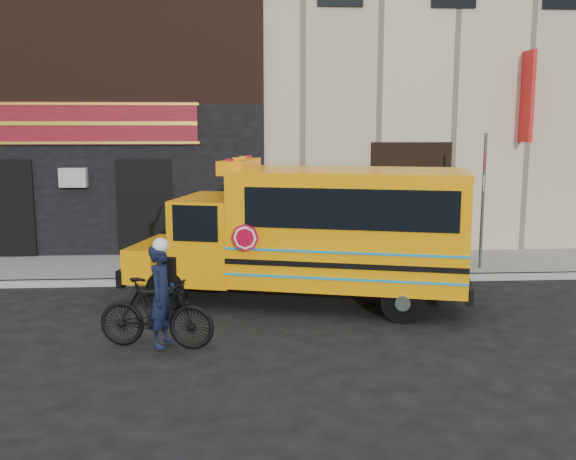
# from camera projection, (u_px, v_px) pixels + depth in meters

# --- Properties ---
(ground) EXTENTS (120.00, 120.00, 0.00)m
(ground) POSITION_uv_depth(u_px,v_px,m) (273.00, 316.00, 12.23)
(ground) COLOR black
(ground) RESTS_ON ground
(curb) EXTENTS (40.00, 0.20, 0.15)m
(curb) POSITION_uv_depth(u_px,v_px,m) (268.00, 280.00, 14.78)
(curb) COLOR #989993
(curb) RESTS_ON ground
(sidewalk) EXTENTS (40.00, 3.00, 0.15)m
(sidewalk) POSITION_uv_depth(u_px,v_px,m) (266.00, 266.00, 16.25)
(sidewalk) COLOR slate
(sidewalk) RESTS_ON ground
(building) EXTENTS (20.00, 10.70, 12.00)m
(building) POSITION_uv_depth(u_px,v_px,m) (258.00, 49.00, 21.53)
(building) COLOR #C8B596
(building) RESTS_ON sidewalk
(school_bus) EXTENTS (7.21, 3.81, 2.92)m
(school_bus) POSITION_uv_depth(u_px,v_px,m) (316.00, 231.00, 12.88)
(school_bus) COLOR black
(school_bus) RESTS_ON ground
(sign_pole) EXTENTS (0.13, 0.29, 3.42)m
(sign_pole) POSITION_uv_depth(u_px,v_px,m) (483.00, 198.00, 15.44)
(sign_pole) COLOR #48514C
(sign_pole) RESTS_ON ground
(bicycle) EXTENTS (2.02, 0.96, 1.17)m
(bicycle) POSITION_uv_depth(u_px,v_px,m) (156.00, 313.00, 10.42)
(bicycle) COLOR black
(bicycle) RESTS_ON ground
(cyclist) EXTENTS (0.57, 0.71, 1.67)m
(cyclist) POSITION_uv_depth(u_px,v_px,m) (162.00, 298.00, 10.36)
(cyclist) COLOR black
(cyclist) RESTS_ON ground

